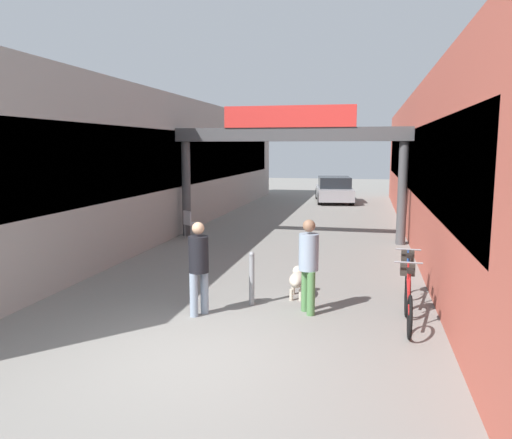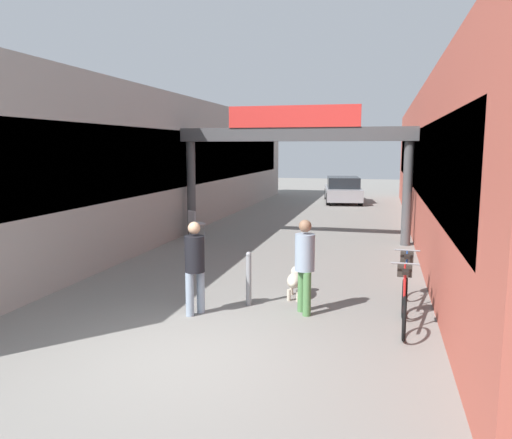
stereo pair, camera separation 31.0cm
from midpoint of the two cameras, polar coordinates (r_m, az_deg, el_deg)
The scene contains 12 objects.
ground_plane at distance 7.20m, azimuth -9.10°, elevation -15.25°, with size 80.00×80.00×0.00m, color gray.
storefront_left at distance 18.73m, azimuth -11.35°, elevation 6.26°, with size 3.00×26.00×4.50m.
storefront_right at distance 17.32m, azimuth 21.35°, elevation 5.71°, with size 3.00×26.00×4.50m.
arcade_sign_gateway at distance 15.28m, azimuth 3.26°, elevation 8.43°, with size 7.40×0.47×4.08m.
pedestrian_with_dog at distance 8.60m, azimuth 5.00°, elevation -4.67°, with size 0.47×0.47×1.64m.
pedestrian_companion at distance 8.56m, azimuth -7.60°, elevation -4.91°, with size 0.47×0.47×1.62m.
dog_on_leash at distance 9.67m, azimuth 3.81°, elevation -6.81°, with size 0.33×0.76×0.55m.
bicycle_red_nearest at distance 8.47m, azimuth 15.98°, elevation -8.69°, with size 0.46×1.69×0.98m.
bicycle_blue_second at distance 9.55m, azimuth 16.06°, elevation -6.75°, with size 0.46×1.69×0.98m.
bollard_post_metal at distance 9.11m, azimuth -1.47°, elevation -6.71°, with size 0.10×0.10×0.99m.
cafe_chair_aluminium_nearer at distance 15.76m, azimuth -8.10°, elevation -0.27°, with size 0.56×0.56×0.89m.
parked_car_silver at distance 26.44m, azimuth 8.58°, elevation 3.37°, with size 2.29×4.20×1.33m.
Camera 1 is at (2.34, -6.15, 2.86)m, focal length 35.00 mm.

